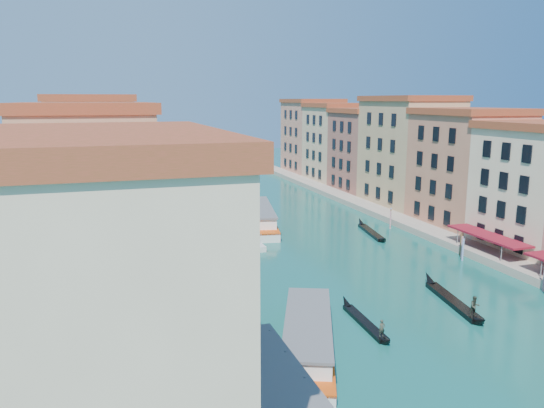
{
  "coord_description": "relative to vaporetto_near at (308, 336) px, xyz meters",
  "views": [
    {
      "loc": [
        -24.6,
        -15.61,
        20.26
      ],
      "look_at": [
        -3.83,
        49.23,
        6.83
      ],
      "focal_mm": 35.0,
      "sensor_mm": 36.0,
      "label": 1
    }
  ],
  "objects": [
    {
      "name": "right_bank_palazzos",
      "position": [
        39.39,
        42.78,
        8.56
      ],
      "size": [
        12.8,
        128.4,
        21.0
      ],
      "color": "#954A3A",
      "rests_on": "ground"
    },
    {
      "name": "gondola_fore",
      "position": [
        6.75,
        2.87,
        -0.83
      ],
      "size": [
        1.34,
        10.55,
        2.1
      ],
      "rotation": [
        0.0,
        0.0,
        -0.05
      ],
      "color": "black",
      "rests_on": "ground"
    },
    {
      "name": "vaporetto_near",
      "position": [
        0.0,
        0.0,
        0.0
      ],
      "size": [
        10.39,
        17.86,
        2.63
      ],
      "rotation": [
        0.0,
        0.0,
        -0.39
      ],
      "color": "white",
      "rests_on": "ground"
    },
    {
      "name": "quay",
      "position": [
        31.39,
        42.78,
        -0.68
      ],
      "size": [
        4.0,
        140.0,
        1.0
      ],
      "primitive_type": "cube",
      "color": "gray",
      "rests_on": "ground"
    },
    {
      "name": "motorboat_mid",
      "position": [
        4.02,
        31.5,
        -0.65
      ],
      "size": [
        2.21,
        6.66,
        1.37
      ],
      "rotation": [
        0.0,
        0.0,
        0.02
      ],
      "color": "silver",
      "rests_on": "ground"
    },
    {
      "name": "gondola_right",
      "position": [
        17.55,
        4.53,
        -0.67
      ],
      "size": [
        3.33,
        13.35,
        2.67
      ],
      "rotation": [
        0.0,
        0.0,
        -0.17
      ],
      "color": "black",
      "rests_on": "ground"
    },
    {
      "name": "gondola_far",
      "position": [
        23.44,
        32.97,
        -0.81
      ],
      "size": [
        3.12,
        12.76,
        1.81
      ],
      "rotation": [
        0.0,
        0.0,
        -0.17
      ],
      "color": "black",
      "rests_on": "ground"
    },
    {
      "name": "left_bank_palazzos",
      "position": [
        -16.61,
        42.46,
        8.52
      ],
      "size": [
        12.8,
        128.4,
        21.0
      ],
      "color": "beige",
      "rests_on": "ground"
    },
    {
      "name": "motorboat_far",
      "position": [
        10.99,
        61.03,
        -0.55
      ],
      "size": [
        4.82,
        8.22,
        1.63
      ],
      "rotation": [
        0.0,
        0.0,
        0.32
      ],
      "color": "silver",
      "rests_on": "ground"
    },
    {
      "name": "vaporetto_far",
      "position": [
        8.29,
        43.27,
        0.27
      ],
      "size": [
        9.16,
        22.19,
        3.22
      ],
      "rotation": [
        0.0,
        0.0,
        -0.2
      ],
      "color": "silver",
      "rests_on": "ground"
    },
    {
      "name": "mooring_poles_right",
      "position": [
        28.49,
        6.58,
        0.12
      ],
      "size": [
        1.44,
        54.24,
        3.2
      ],
      "color": "brown",
      "rests_on": "ground"
    }
  ]
}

